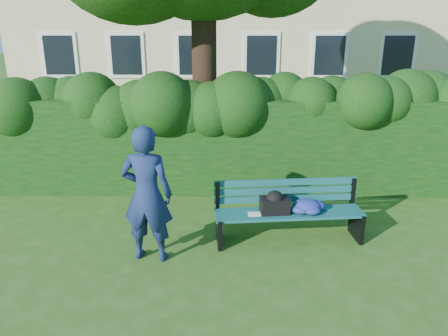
{
  "coord_description": "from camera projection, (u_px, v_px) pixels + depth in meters",
  "views": [
    {
      "loc": [
        0.09,
        -5.95,
        3.17
      ],
      "look_at": [
        0.0,
        0.6,
        0.95
      ],
      "focal_mm": 35.0,
      "sensor_mm": 36.0,
      "label": 1
    }
  ],
  "objects": [
    {
      "name": "park_bench",
      "position": [
        290.0,
        209.0,
        6.52
      ],
      "size": [
        2.25,
        0.77,
        0.89
      ],
      "rotation": [
        0.0,
        0.0,
        0.1
      ],
      "color": "#0D4343",
      "rests_on": "ground"
    },
    {
      "name": "hedge",
      "position": [
        225.0,
        144.0,
        8.45
      ],
      "size": [
        10.0,
        1.0,
        1.8
      ],
      "color": "black",
      "rests_on": "ground"
    },
    {
      "name": "ground",
      "position": [
        223.0,
        239.0,
        6.66
      ],
      "size": [
        80.0,
        80.0,
        0.0
      ],
      "primitive_type": "plane",
      "color": "#2F5316",
      "rests_on": "ground"
    },
    {
      "name": "man_reading",
      "position": [
        147.0,
        195.0,
        5.85
      ],
      "size": [
        0.75,
        0.54,
        1.91
      ],
      "primitive_type": "imported",
      "rotation": [
        0.0,
        0.0,
        3.02
      ],
      "color": "navy",
      "rests_on": "ground"
    }
  ]
}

